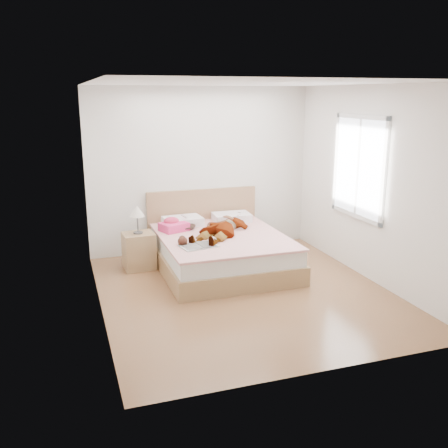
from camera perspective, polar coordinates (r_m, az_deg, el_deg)
name	(u,v)px	position (r m, az deg, el deg)	size (l,w,h in m)	color
ground	(245,292)	(6.49, 2.39, -7.80)	(4.00, 4.00, 0.00)	#512C19
woman	(224,225)	(7.32, 0.02, -0.07)	(0.60, 1.59, 0.22)	white
hair	(179,225)	(7.60, -5.14, -0.09)	(0.46, 0.57, 0.08)	black
phone	(184,216)	(7.54, -4.55, 0.87)	(0.04, 0.09, 0.01)	silver
room_shell	(359,167)	(7.15, 15.14, 6.29)	(4.00, 4.00, 4.00)	white
bed	(220,249)	(7.31, -0.46, -2.87)	(1.80, 2.08, 1.00)	olive
towel	(173,225)	(7.42, -5.81, -0.15)	(0.46, 0.41, 0.20)	#FF4573
magazine	(199,246)	(6.64, -2.89, -2.52)	(0.53, 0.40, 0.03)	silver
coffee_mug	(212,240)	(6.76, -1.43, -1.86)	(0.12, 0.08, 0.09)	white
plush_toy	(183,241)	(6.72, -4.76, -1.89)	(0.16, 0.22, 0.11)	black
nightstand	(139,248)	(7.35, -9.71, -2.72)	(0.46, 0.41, 0.94)	brown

